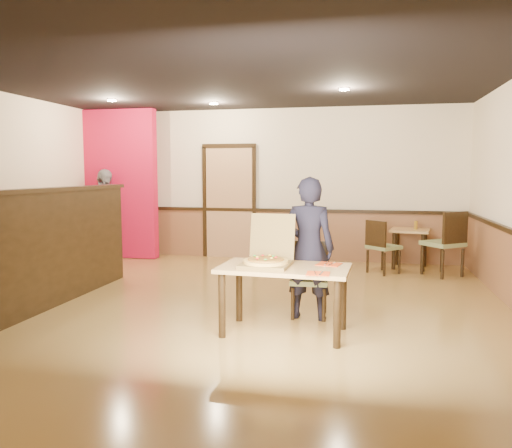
{
  "coord_description": "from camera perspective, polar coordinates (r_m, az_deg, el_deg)",
  "views": [
    {
      "loc": [
        1.69,
        -5.71,
        1.63
      ],
      "look_at": [
        0.46,
        0.0,
        1.02
      ],
      "focal_mm": 35.0,
      "sensor_mm": 36.0,
      "label": 1
    }
  ],
  "objects": [
    {
      "name": "ceiling",
      "position": [
        6.07,
        -4.48,
        17.04
      ],
      "size": [
        7.0,
        7.0,
        0.0
      ],
      "primitive_type": "plane",
      "rotation": [
        3.14,
        0.0,
        0.0
      ],
      "color": "black",
      "rests_on": "wall_back"
    },
    {
      "name": "passerby",
      "position": [
        9.68,
        -16.91,
        1.04
      ],
      "size": [
        0.65,
        1.06,
        1.69
      ],
      "primitive_type": "imported",
      "rotation": [
        0.0,
        0.0,
        1.32
      ],
      "color": "gray",
      "rests_on": "floor"
    },
    {
      "name": "main_table",
      "position": [
        5.05,
        3.25,
        -6.04
      ],
      "size": [
        1.33,
        0.8,
        0.69
      ],
      "rotation": [
        0.0,
        0.0,
        -0.05
      ],
      "color": "tan",
      "rests_on": "floor"
    },
    {
      "name": "napkin_far",
      "position": [
        5.17,
        8.33,
        -4.56
      ],
      "size": [
        0.27,
        0.27,
        0.01
      ],
      "rotation": [
        0.0,
        0.0,
        -0.21
      ],
      "color": "red",
      "rests_on": "main_table"
    },
    {
      "name": "spot_c",
      "position": [
        7.31,
        10.04,
        14.92
      ],
      "size": [
        0.14,
        0.14,
        0.02
      ],
      "primitive_type": "cylinder",
      "color": "#FFD3B2",
      "rests_on": "ceiling"
    },
    {
      "name": "booth_partition",
      "position": [
        6.69,
        -21.49,
        -2.14
      ],
      "size": [
        0.2,
        3.1,
        1.44
      ],
      "color": "black",
      "rests_on": "floor"
    },
    {
      "name": "condiment",
      "position": [
        8.83,
        17.8,
        -0.13
      ],
      "size": [
        0.06,
        0.06,
        0.14
      ],
      "primitive_type": "cylinder",
      "color": "olive",
      "rests_on": "side_table"
    },
    {
      "name": "spot_a",
      "position": [
        8.58,
        -16.15,
        13.43
      ],
      "size": [
        0.14,
        0.14,
        0.02
      ],
      "primitive_type": "cylinder",
      "color": "#FFD3B2",
      "rests_on": "ceiling"
    },
    {
      "name": "side_chair_left",
      "position": [
        8.25,
        14.1,
        -2.29
      ],
      "size": [
        0.6,
        0.6,
        0.86
      ],
      "rotation": [
        0.0,
        0.0,
        2.38
      ],
      "color": "olive",
      "rests_on": "floor"
    },
    {
      "name": "side_table",
      "position": [
        8.87,
        17.17,
        -1.64
      ],
      "size": [
        0.72,
        0.72,
        0.67
      ],
      "rotation": [
        0.0,
        0.0,
        -0.17
      ],
      "color": "tan",
      "rests_on": "floor"
    },
    {
      "name": "red_accent_panel",
      "position": [
        9.85,
        -15.69,
        4.4
      ],
      "size": [
        1.6,
        0.2,
        2.78
      ],
      "primitive_type": "cube",
      "color": "red",
      "rests_on": "floor"
    },
    {
      "name": "pizza_box",
      "position": [
        5.06,
        1.27,
        -4.03
      ],
      "size": [
        0.51,
        0.59,
        0.51
      ],
      "rotation": [
        0.0,
        0.0,
        -0.06
      ],
      "color": "brown",
      "rests_on": "main_table"
    },
    {
      "name": "wall_back",
      "position": [
        9.37,
        1.74,
        4.55
      ],
      "size": [
        7.0,
        0.0,
        7.0
      ],
      "primitive_type": "plane",
      "rotation": [
        1.57,
        0.0,
        0.0
      ],
      "color": "#F4E3BF",
      "rests_on": "floor"
    },
    {
      "name": "chair_rail_back",
      "position": [
        9.34,
        1.68,
        1.6
      ],
      "size": [
        7.0,
        0.06,
        0.06
      ],
      "primitive_type": "cube",
      "color": "black",
      "rests_on": "wall_back"
    },
    {
      "name": "pizza",
      "position": [
        5.01,
        1.12,
        -4.29
      ],
      "size": [
        0.56,
        0.56,
        0.03
      ],
      "primitive_type": "cylinder",
      "rotation": [
        0.0,
        0.0,
        -0.3
      ],
      "color": "#E4B752",
      "rests_on": "pizza_box"
    },
    {
      "name": "diner_chair",
      "position": [
        5.74,
        6.16,
        -5.87
      ],
      "size": [
        0.43,
        0.43,
        0.84
      ],
      "rotation": [
        0.0,
        0.0,
        0.04
      ],
      "color": "olive",
      "rests_on": "floor"
    },
    {
      "name": "diner",
      "position": [
        5.54,
        6.03,
        -2.79
      ],
      "size": [
        0.6,
        0.41,
        1.58
      ],
      "primitive_type": "imported",
      "rotation": [
        0.0,
        0.0,
        3.09
      ],
      "color": "black",
      "rests_on": "floor"
    },
    {
      "name": "floor",
      "position": [
        6.18,
        -4.26,
        -9.37
      ],
      "size": [
        7.0,
        7.0,
        0.0
      ],
      "primitive_type": "plane",
      "color": "#A47E40",
      "rests_on": "ground"
    },
    {
      "name": "wainscot_back",
      "position": [
        9.41,
        1.69,
        -1.25
      ],
      "size": [
        7.0,
        0.04,
        0.9
      ],
      "primitive_type": "cube",
      "color": "brown",
      "rests_on": "floor"
    },
    {
      "name": "back_door",
      "position": [
        9.52,
        -3.05,
        2.46
      ],
      "size": [
        0.9,
        0.06,
        2.1
      ],
      "primitive_type": "cube",
      "color": "tan",
      "rests_on": "wall_back"
    },
    {
      "name": "spot_b",
      "position": [
        8.66,
        -4.83,
        13.57
      ],
      "size": [
        0.14,
        0.14,
        0.02
      ],
      "primitive_type": "cylinder",
      "color": "#FFD3B2",
      "rests_on": "ceiling"
    },
    {
      "name": "side_chair_right",
      "position": [
        8.32,
        20.96,
        -1.81
      ],
      "size": [
        0.72,
        0.72,
        1.03
      ],
      "rotation": [
        0.0,
        0.0,
        3.8
      ],
      "color": "olive",
      "rests_on": "floor"
    },
    {
      "name": "napkin_near",
      "position": [
        4.69,
        7.1,
        -5.63
      ],
      "size": [
        0.22,
        0.22,
        0.01
      ],
      "rotation": [
        0.0,
        0.0,
        0.02
      ],
      "color": "red",
      "rests_on": "main_table"
    }
  ]
}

